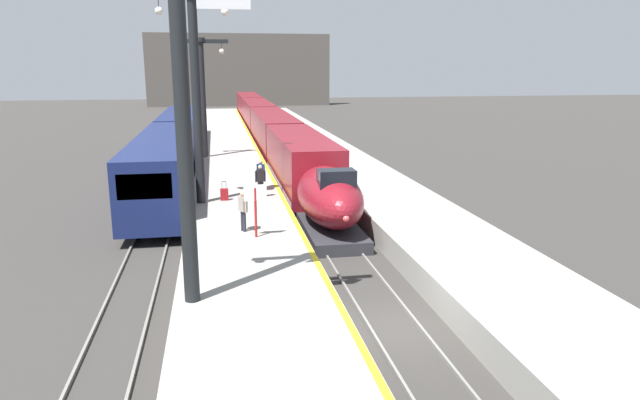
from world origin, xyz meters
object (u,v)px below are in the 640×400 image
station_column_near (183,85)px  passenger_far_waiting (261,173)px  passenger_near_edge (260,179)px  rolling_suitcase (224,194)px  regional_train_adjacent (174,145)px  passenger_mid_platform (243,208)px  departure_info_board (255,200)px  highspeed_train_main (266,124)px  station_column_mid (195,80)px  station_column_far (202,86)px

station_column_near → passenger_far_waiting: bearing=78.1°
passenger_near_edge → rolling_suitcase: 2.02m
regional_train_adjacent → passenger_mid_platform: regional_train_adjacent is taller
passenger_mid_platform → departure_info_board: departure_info_board is taller
rolling_suitcase → highspeed_train_main: bearing=81.0°
station_column_mid → regional_train_adjacent: bearing=98.8°
station_column_mid → highspeed_train_main: bearing=79.0°
highspeed_train_main → station_column_near: 43.56m
passenger_far_waiting → passenger_near_edge: bearing=-95.5°
station_column_near → regional_train_adjacent: bearing=94.8°
highspeed_train_main → station_column_near: (-5.85, -42.84, 5.22)m
highspeed_train_main → passenger_mid_platform: size_ratio=44.75×
passenger_near_edge → departure_info_board: departure_info_board is taller
highspeed_train_main → station_column_mid: bearing=-101.0°
passenger_far_waiting → station_column_far: bearing=103.9°
departure_info_board → station_column_mid: bearing=109.4°
highspeed_train_main → rolling_suitcase: (-4.75, -30.05, -0.62)m
station_column_far → rolling_suitcase: (1.15, -14.89, -4.94)m
rolling_suitcase → departure_info_board: departure_info_board is taller
passenger_mid_platform → rolling_suitcase: (-0.68, 5.82, -0.69)m
highspeed_train_main → regional_train_adjacent: bearing=-116.7°
passenger_near_edge → rolling_suitcase: passenger_near_edge is taller
regional_train_adjacent → passenger_near_edge: size_ratio=21.66×
regional_train_adjacent → passenger_far_waiting: bearing=-65.7°
highspeed_train_main → station_column_near: size_ratio=7.46×
station_column_near → passenger_near_edge: size_ratio=6.00×
station_column_far → passenger_far_waiting: bearing=-76.1°
station_column_mid → rolling_suitcase: (1.15, 0.28, -5.69)m
station_column_mid → passenger_far_waiting: station_column_mid is taller
station_column_mid → station_column_far: (-0.00, 15.17, -0.75)m
passenger_near_edge → regional_train_adjacent: bearing=111.1°
passenger_far_waiting → departure_info_board: 8.82m
station_column_near → station_column_mid: 12.51m
highspeed_train_main → station_column_near: station_column_near is taller
passenger_far_waiting → departure_info_board: departure_info_board is taller
passenger_mid_platform → rolling_suitcase: 5.90m
highspeed_train_main → passenger_far_waiting: 28.17m
passenger_near_edge → passenger_mid_platform: size_ratio=1.00×
passenger_near_edge → rolling_suitcase: size_ratio=1.72×
regional_train_adjacent → station_column_near: size_ratio=3.61×
highspeed_train_main → departure_info_board: 36.98m
passenger_near_edge → passenger_mid_platform: bearing=-100.9°
station_column_near → passenger_far_waiting: 15.98m
passenger_near_edge → passenger_far_waiting: 1.66m
station_column_far → passenger_near_edge: (3.02, -14.53, -4.25)m
station_column_near → passenger_mid_platform: (1.77, 6.97, -5.15)m
highspeed_train_main → station_column_mid: 31.31m
passenger_far_waiting → rolling_suitcase: (-2.03, -2.01, -0.69)m
highspeed_train_main → rolling_suitcase: 30.43m
station_column_mid → departure_info_board: (2.28, -6.47, -4.48)m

